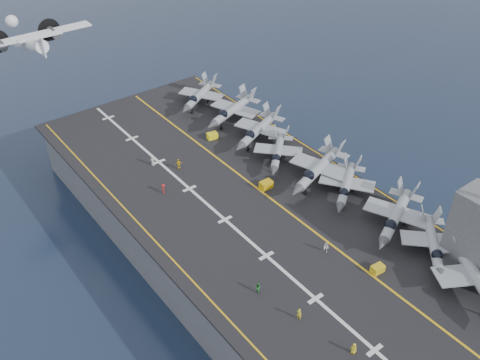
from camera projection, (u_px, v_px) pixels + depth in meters
ground at (254, 252)px, 91.40m from camera, size 500.00×500.00×0.00m
hull at (255, 230)px, 88.45m from camera, size 36.00×90.00×10.00m
flight_deck at (255, 206)px, 85.39m from camera, size 38.00×92.00×0.40m
foul_line at (270, 198)px, 86.73m from camera, size 0.35×90.00×0.02m
landing_centerline at (225, 220)px, 82.31m from camera, size 0.50×90.00×0.02m
deck_edge_port at (163, 250)px, 76.90m from camera, size 0.25×90.00×0.02m
deck_edge_stbd at (337, 165)px, 94.35m from camera, size 0.25×90.00×0.02m
fighter_jet_0 at (477, 277)px, 68.88m from camera, size 16.79×18.62×5.39m
fighter_jet_1 at (433, 242)px, 74.85m from camera, size 15.54×15.49×4.57m
fighter_jet_2 at (396, 214)px, 79.32m from camera, size 17.54×14.98×5.15m
fighter_jet_3 at (347, 184)px, 85.93m from camera, size 16.08×14.91×4.65m
fighter_jet_4 at (319, 168)px, 88.95m from camera, size 17.91×14.64×5.37m
fighter_jet_5 at (278, 151)px, 93.98m from camera, size 15.17×14.92×4.44m
fighter_jet_6 at (259, 129)px, 99.49m from camera, size 17.26×14.64×5.08m
fighter_jet_7 at (233, 109)px, 105.56m from camera, size 17.36×14.30×5.18m
fighter_jet_8 at (200, 95)px, 110.99m from camera, size 16.80×15.21×4.86m
tow_cart_a at (378, 269)px, 73.11m from camera, size 1.90×1.33×1.08m
tow_cart_b at (266, 185)px, 88.57m from camera, size 2.12×1.39×1.26m
tow_cart_c at (212, 136)px, 101.25m from camera, size 2.15×1.62×1.16m
crew_0 at (354, 348)px, 62.35m from camera, size 0.92×1.12×1.61m
crew_1 at (299, 314)px, 66.37m from camera, size 1.10×1.27×1.77m
crew_2 at (258, 287)px, 70.02m from camera, size 0.76×1.04×1.60m
crew_3 at (164, 189)px, 87.31m from camera, size 1.08×1.24×1.74m
crew_4 at (179, 164)px, 92.81m from camera, size 1.43×1.26×2.00m
crew_5 at (153, 160)px, 93.79m from camera, size 1.00×1.29×1.93m
crew_7 at (326, 248)px, 76.06m from camera, size 0.90×1.15×1.70m
transport_plane at (30, 44)px, 102.91m from camera, size 24.96×17.04×5.89m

